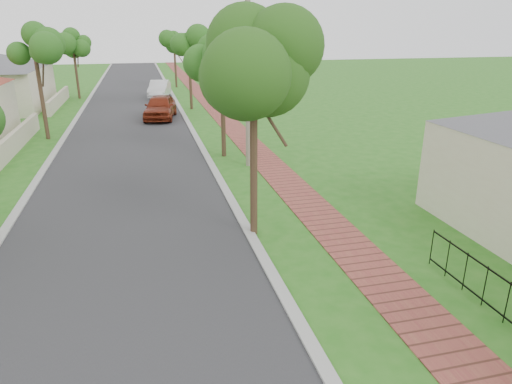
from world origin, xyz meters
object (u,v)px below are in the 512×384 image
object	(u,v)px
parked_car_white	(160,89)
utility_pole	(248,86)
near_tree	(254,69)
parked_car_red	(160,107)

from	to	relation	value
parked_car_white	utility_pole	size ratio (longest dim) A/B	0.63
utility_pole	near_tree	bearing A→B (deg)	-101.89
utility_pole	parked_car_white	bearing A→B (deg)	97.16
parked_car_white	utility_pole	bearing A→B (deg)	-72.20
parked_car_red	parked_car_white	distance (m)	10.30
parked_car_red	parked_car_white	size ratio (longest dim) A/B	1.06
near_tree	utility_pole	world-z (taller)	utility_pole
parked_car_white	utility_pole	distance (m)	23.09
near_tree	utility_pole	bearing A→B (deg)	78.11
parked_car_red	near_tree	bearing A→B (deg)	-74.23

